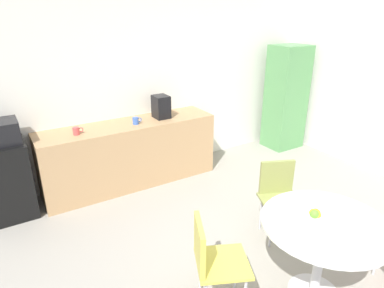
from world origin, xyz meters
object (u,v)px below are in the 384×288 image
at_px(chair_yellow, 211,256).
at_px(coffee_maker, 161,107).
at_px(locker_cabinet, 286,98).
at_px(mug_green, 136,121).
at_px(fruit_bowl, 313,216).
at_px(round_table, 323,238).
at_px(chair_olive, 279,190).
at_px(mug_white, 76,131).
at_px(mini_fridge, 6,180).

xyz_separation_m(chair_yellow, coffee_maker, (0.78, 2.39, 0.54)).
height_order(locker_cabinet, mug_green, locker_cabinet).
bearing_deg(chair_yellow, fruit_bowl, -22.80).
relative_size(round_table, chair_yellow, 1.24).
bearing_deg(fruit_bowl, chair_olive, 60.56).
distance_m(locker_cabinet, mug_green, 2.81).
relative_size(chair_olive, chair_yellow, 1.00).
relative_size(round_table, mug_white, 7.97).
xyz_separation_m(fruit_bowl, mug_green, (-0.41, 2.64, 0.14)).
relative_size(chair_yellow, mug_white, 6.43).
relative_size(locker_cabinet, round_table, 1.74).
relative_size(locker_cabinet, chair_olive, 2.15).
height_order(chair_olive, mug_white, mug_white).
height_order(chair_olive, fruit_bowl, fruit_bowl).
relative_size(mug_white, coffee_maker, 0.40).
relative_size(round_table, chair_olive, 1.24).
xyz_separation_m(round_table, coffee_maker, (-0.07, 2.78, 0.45)).
relative_size(locker_cabinet, mug_white, 13.86).
distance_m(fruit_bowl, mug_white, 2.90).
relative_size(locker_cabinet, chair_yellow, 2.15).
distance_m(locker_cabinet, fruit_bowl, 3.55).
height_order(chair_olive, coffee_maker, coffee_maker).
bearing_deg(chair_olive, mini_fridge, 142.38).
relative_size(chair_olive, coffee_maker, 2.59).
xyz_separation_m(mini_fridge, mug_white, (0.86, -0.07, 0.48)).
bearing_deg(round_table, fruit_bowl, 139.39).
xyz_separation_m(chair_olive, coffee_maker, (-0.44, 1.93, 0.54)).
distance_m(chair_yellow, fruit_bowl, 0.88).
distance_m(chair_olive, mug_green, 2.08).
bearing_deg(chair_yellow, chair_olive, 20.99).
height_order(chair_olive, chair_yellow, same).
xyz_separation_m(chair_yellow, mug_white, (-0.43, 2.32, 0.43)).
bearing_deg(chair_olive, chair_yellow, -159.01).
bearing_deg(mug_green, fruit_bowl, -81.10).
height_order(locker_cabinet, round_table, locker_cabinet).
height_order(locker_cabinet, chair_yellow, locker_cabinet).
distance_m(locker_cabinet, round_table, 3.56).
relative_size(chair_yellow, mug_green, 6.43).
relative_size(fruit_bowl, coffee_maker, 0.72).
xyz_separation_m(locker_cabinet, chair_yellow, (-3.16, -2.29, -0.37)).
bearing_deg(mug_green, locker_cabinet, -0.42).
distance_m(mini_fridge, chair_yellow, 2.72).
distance_m(mini_fridge, mug_green, 1.71).
distance_m(locker_cabinet, mug_white, 3.59).
distance_m(mini_fridge, round_table, 3.51).
relative_size(mini_fridge, mug_white, 7.21).
bearing_deg(fruit_bowl, locker_cabinet, 47.54).
xyz_separation_m(round_table, mug_white, (-1.27, 2.71, 0.34)).
bearing_deg(chair_yellow, mug_white, 100.43).
distance_m(chair_yellow, mug_white, 2.40).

